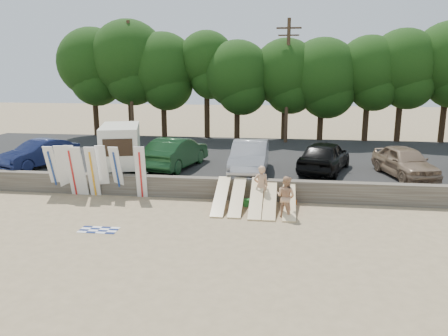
{
  "coord_description": "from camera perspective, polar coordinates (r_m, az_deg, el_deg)",
  "views": [
    {
      "loc": [
        1.82,
        -17.07,
        6.07
      ],
      "look_at": [
        -0.93,
        3.0,
        1.5
      ],
      "focal_mm": 35.0,
      "sensor_mm": 36.0,
      "label": 1
    }
  ],
  "objects": [
    {
      "name": "utility_poles",
      "position": [
        33.07,
        8.28,
        11.47
      ],
      "size": [
        25.8,
        0.26,
        9.0
      ],
      "color": "#473321",
      "rests_on": "parking_lot"
    },
    {
      "name": "box_trailer",
      "position": [
        24.26,
        -13.34,
        2.9
      ],
      "size": [
        3.04,
        4.26,
        2.47
      ],
      "rotation": [
        0.0,
        0.0,
        0.29
      ],
      "color": "silver",
      "rests_on": "parking_lot"
    },
    {
      "name": "surfboard_low_0",
      "position": [
        19.54,
        -0.42,
        -3.67
      ],
      "size": [
        0.56,
        2.83,
        1.12
      ],
      "primitive_type": "cube",
      "rotation": [
        0.36,
        0.0,
        0.0
      ],
      "color": "beige",
      "rests_on": "ground"
    },
    {
      "name": "car_1",
      "position": [
        24.49,
        -6.27,
        2.01
      ],
      "size": [
        2.84,
        5.44,
        1.71
      ],
      "primitive_type": "imported",
      "rotation": [
        0.0,
        0.0,
        2.93
      ],
      "color": "#15391B",
      "rests_on": "parking_lot"
    },
    {
      "name": "surfboard_upright_7",
      "position": [
        21.22,
        -10.82,
        -0.55
      ],
      "size": [
        0.56,
        0.58,
        2.57
      ],
      "primitive_type": "cube",
      "rotation": [
        0.18,
        0.0,
        0.13
      ],
      "color": "white",
      "rests_on": "ground"
    },
    {
      "name": "surfboard_upright_3",
      "position": [
        22.26,
        -18.35,
        -0.42
      ],
      "size": [
        0.5,
        0.74,
        2.52
      ],
      "primitive_type": "cube",
      "rotation": [
        0.27,
        0.0,
        -0.0
      ],
      "color": "white",
      "rests_on": "ground"
    },
    {
      "name": "surfboard_upright_5",
      "position": [
        22.04,
        -15.52,
        -0.31
      ],
      "size": [
        0.51,
        0.6,
        2.56
      ],
      "primitive_type": "cube",
      "rotation": [
        0.2,
        0.0,
        0.02
      ],
      "color": "white",
      "rests_on": "ground"
    },
    {
      "name": "beachgoer_b",
      "position": [
        18.47,
        8.07,
        -3.72
      ],
      "size": [
        1.08,
        1.02,
        1.77
      ],
      "primitive_type": "imported",
      "rotation": [
        0.0,
        0.0,
        2.61
      ],
      "color": "tan",
      "rests_on": "ground"
    },
    {
      "name": "surfboard_low_2",
      "position": [
        19.25,
        4.25,
        -3.89
      ],
      "size": [
        0.56,
        2.82,
        1.17
      ],
      "primitive_type": "cube",
      "rotation": [
        0.38,
        0.0,
        0.0
      ],
      "color": "beige",
      "rests_on": "ground"
    },
    {
      "name": "car_3",
      "position": [
        23.94,
        12.99,
        1.51
      ],
      "size": [
        3.47,
        5.4,
        1.71
      ],
      "primitive_type": "imported",
      "rotation": [
        0.0,
        0.0,
        2.83
      ],
      "color": "black",
      "rests_on": "parking_lot"
    },
    {
      "name": "surfboard_upright_1",
      "position": [
        22.87,
        -20.32,
        -0.22
      ],
      "size": [
        0.59,
        0.78,
        2.53
      ],
      "primitive_type": "cube",
      "rotation": [
        0.26,
        0.0,
        0.13
      ],
      "color": "white",
      "rests_on": "ground"
    },
    {
      "name": "surfboard_upright_0",
      "position": [
        23.12,
        -21.44,
        -0.23
      ],
      "size": [
        0.53,
        0.87,
        2.49
      ],
      "primitive_type": "cube",
      "rotation": [
        0.31,
        0.0,
        0.04
      ],
      "color": "white",
      "rests_on": "ground"
    },
    {
      "name": "car_0",
      "position": [
        26.8,
        -22.97,
        1.77
      ],
      "size": [
        3.26,
        4.82,
        1.5
      ],
      "primitive_type": "imported",
      "rotation": [
        0.0,
        0.0,
        -0.4
      ],
      "color": "#121A40",
      "rests_on": "parking_lot"
    },
    {
      "name": "surfboard_low_3",
      "position": [
        19.28,
        6.0,
        -4.21
      ],
      "size": [
        0.56,
        2.88,
        0.96
      ],
      "primitive_type": "cube",
      "rotation": [
        0.3,
        0.0,
        0.0
      ],
      "color": "beige",
      "rests_on": "ground"
    },
    {
      "name": "parking_lot",
      "position": [
        28.21,
        3.94,
        0.98
      ],
      "size": [
        44.0,
        14.5,
        0.7
      ],
      "primitive_type": "cube",
      "color": "#282828",
      "rests_on": "ground"
    },
    {
      "name": "surfboard_low_4",
      "position": [
        19.29,
        8.5,
        -4.34
      ],
      "size": [
        0.56,
        2.89,
        0.92
      ],
      "primitive_type": "cube",
      "rotation": [
        0.29,
        0.0,
        0.0
      ],
      "color": "beige",
      "rests_on": "ground"
    },
    {
      "name": "car_4",
      "position": [
        24.12,
        22.53,
        0.77
      ],
      "size": [
        2.85,
        4.89,
        1.57
      ],
      "primitive_type": "imported",
      "rotation": [
        0.0,
        0.0,
        0.23
      ],
      "color": "#8E735A",
      "rests_on": "parking_lot"
    },
    {
      "name": "surfboard_upright_4",
      "position": [
        21.99,
        -16.79,
        -0.45
      ],
      "size": [
        0.57,
        0.74,
        2.54
      ],
      "primitive_type": "cube",
      "rotation": [
        0.24,
        0.0,
        0.11
      ],
      "color": "white",
      "rests_on": "ground"
    },
    {
      "name": "gear_bag",
      "position": [
        20.37,
        8.97,
        -4.47
      ],
      "size": [
        0.37,
        0.34,
        0.22
      ],
      "primitive_type": "cube",
      "rotation": [
        0.0,
        0.0,
        -0.35
      ],
      "color": "#C75A17",
      "rests_on": "ground"
    },
    {
      "name": "beachgoer_a",
      "position": [
        19.87,
        4.85,
        -2.32
      ],
      "size": [
        0.77,
        0.6,
        1.87
      ],
      "primitive_type": "imported",
      "rotation": [
        0.0,
        0.0,
        3.38
      ],
      "color": "tan",
      "rests_on": "ground"
    },
    {
      "name": "surfboard_low_1",
      "position": [
        19.46,
        1.76,
        -3.79
      ],
      "size": [
        0.56,
        2.84,
        1.09
      ],
      "primitive_type": "cube",
      "rotation": [
        0.35,
        0.0,
        0.0
      ],
      "color": "beige",
      "rests_on": "ground"
    },
    {
      "name": "treeline",
      "position": [
        34.68,
        3.95,
        13.12
      ],
      "size": [
        32.96,
        6.07,
        9.3
      ],
      "color": "#382616",
      "rests_on": "parking_lot"
    },
    {
      "name": "car_2",
      "position": [
        23.06,
        3.36,
        1.39
      ],
      "size": [
        1.82,
        5.17,
        1.7
      ],
      "primitive_type": "imported",
      "rotation": [
        0.0,
        0.0,
        -0.0
      ],
      "color": "#9C9CA1",
      "rests_on": "parking_lot"
    },
    {
      "name": "seawall",
      "position": [
        20.9,
        2.53,
        -2.76
      ],
      "size": [
        44.0,
        0.5,
        1.0
      ],
      "primitive_type": "cube",
      "color": "#6B6356",
      "rests_on": "ground"
    },
    {
      "name": "cooler",
      "position": [
        19.96,
        3.13,
        -4.54
      ],
      "size": [
        0.45,
        0.4,
        0.32
      ],
      "primitive_type": "cube",
      "rotation": [
        0.0,
        0.0,
        0.31
      ],
      "color": "#268C36",
      "rests_on": "ground"
    },
    {
      "name": "ground",
      "position": [
        18.2,
        1.64,
        -6.77
      ],
      "size": [
        120.0,
        120.0,
        0.0
      ],
      "primitive_type": "plane",
      "color": "tan",
      "rests_on": "ground"
    },
    {
      "name": "beach_towel",
      "position": [
        17.76,
        -16.04,
        -7.77
      ],
      "size": [
        1.52,
        1.52,
        0.0
      ],
      "primitive_type": "plane",
      "rotation": [
        0.0,
        0.0,
        0.01
      ],
      "color": "white",
      "rests_on": "ground"
    },
    {
      "name": "surfboard_upright_2",
      "position": [
        22.52,
        -19.17,
        -0.28
      ],
      "size": [
        0.53,
        0.58,
        2.56
      ],
      "primitive_type": "cube",
      "rotation": [
        0.19,
        0.0,
        -0.05
      ],
      "color": "white",
      "rests_on": "ground"
    },
    {
      "name": "surfboard_upright_6",
      "position": [
        21.75,
        -13.79,
        -0.43
      ],
      "size": [
        0.55,
        0.76,
        2.53
      ],
      "primitive_type": "cube",
      "rotation": [
        0.26,
        0.0,
        -0.08
      ],
      "color": "white",
      "rests_on": "ground"
    }
  ]
}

